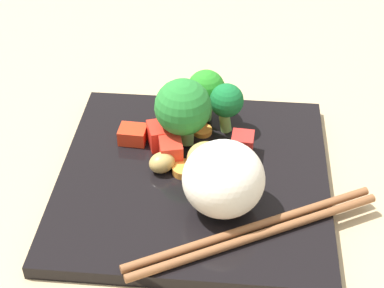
{
  "coord_description": "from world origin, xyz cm",
  "views": [
    {
      "loc": [
        6.06,
        -43.22,
        39.95
      ],
      "look_at": [
        -0.43,
        1.94,
        3.36
      ],
      "focal_mm": 56.91,
      "sensor_mm": 36.0,
      "label": 1
    }
  ],
  "objects": [
    {
      "name": "carrot_slice_3",
      "position": [
        -0.91,
        -0.11,
        1.75
      ],
      "size": [
        3.3,
        3.3,
        0.77
      ],
      "primitive_type": "cylinder",
      "rotation": [
        0.0,
        0.0,
        5.55
      ],
      "color": "orange",
      "rests_on": "square_plate"
    },
    {
      "name": "chopstick_pair",
      "position": [
        6.27,
        -7.11,
        1.74
      ],
      "size": [
        21.09,
        13.73,
        0.76
      ],
      "rotation": [
        0.0,
        0.0,
        6.83
      ],
      "color": "brown",
      "rests_on": "square_plate"
    },
    {
      "name": "pepper_chunk_4",
      "position": [
        -6.81,
        4.11,
        2.15
      ],
      "size": [
        2.73,
        2.27,
        1.57
      ],
      "primitive_type": "cube",
      "rotation": [
        0.0,
        0.0,
        0.0
      ],
      "color": "red",
      "rests_on": "square_plate"
    },
    {
      "name": "square_plate",
      "position": [
        0.0,
        0.0,
        0.68
      ],
      "size": [
        26.91,
        26.91,
        1.36
      ],
      "primitive_type": "cube",
      "rotation": [
        0.0,
        0.0,
        0.05
      ],
      "color": "black",
      "rests_on": "ground_plane"
    },
    {
      "name": "carrot_slice_2",
      "position": [
        -3.25,
        6.18,
        1.66
      ],
      "size": [
        3.69,
        3.69,
        0.59
      ],
      "primitive_type": "cylinder",
      "rotation": [
        0.0,
        0.0,
        5.89
      ],
      "color": "orange",
      "rests_on": "square_plate"
    },
    {
      "name": "pepper_chunk_1",
      "position": [
        -4.07,
        3.84,
        2.53
      ],
      "size": [
        2.84,
        3.23,
        2.34
      ],
      "primitive_type": "cube",
      "rotation": [
        0.0,
        0.0,
        1.96
      ],
      "color": "red",
      "rests_on": "square_plate"
    },
    {
      "name": "broccoli_floret_1",
      "position": [
        -1.67,
        4.41,
        5.77
      ],
      "size": [
        5.61,
        5.61,
        7.45
      ],
      "color": "#79B35D",
      "rests_on": "square_plate"
    },
    {
      "name": "broccoli_floret_2",
      "position": [
        0.14,
        9.24,
        4.81
      ],
      "size": [
        3.99,
        3.99,
        5.72
      ],
      "color": "#6BA750",
      "rests_on": "square_plate"
    },
    {
      "name": "pepper_chunk_3",
      "position": [
        -1.52,
        7.39,
        2.27
      ],
      "size": [
        3.31,
        3.06,
        1.82
      ],
      "primitive_type": "cube",
      "rotation": [
        0.0,
        0.0,
        5.97
      ],
      "color": "red",
      "rests_on": "square_plate"
    },
    {
      "name": "pepper_chunk_2",
      "position": [
        4.34,
        3.66,
        2.5
      ],
      "size": [
        2.18,
        2.21,
        2.27
      ],
      "primitive_type": "cube",
      "rotation": [
        0.0,
        0.0,
        1.55
      ],
      "color": "red",
      "rests_on": "square_plate"
    },
    {
      "name": "broccoli_floret_0",
      "position": [
        2.31,
        7.43,
        4.79
      ],
      "size": [
        3.5,
        3.5,
        5.42
      ],
      "color": "#7EBB57",
      "rests_on": "square_plate"
    },
    {
      "name": "carrot_slice_1",
      "position": [
        1.85,
        2.81,
        1.74
      ],
      "size": [
        3.96,
        3.96,
        0.77
      ],
      "primitive_type": "cylinder",
      "rotation": [
        0.0,
        0.0,
        0.82
      ],
      "color": "orange",
      "rests_on": "square_plate"
    },
    {
      "name": "pepper_chunk_0",
      "position": [
        -2.51,
        1.82,
        2.49
      ],
      "size": [
        2.88,
        3.38,
        2.25
      ],
      "primitive_type": "cube",
      "rotation": [
        0.0,
        0.0,
        1.86
      ],
      "color": "red",
      "rests_on": "square_plate"
    },
    {
      "name": "chicken_piece_1",
      "position": [
        1.01,
        0.79,
        2.79
      ],
      "size": [
        4.87,
        4.91,
        2.87
      ],
      "primitive_type": "ellipsoid",
      "rotation": [
        0.0,
        0.0,
        0.94
      ],
      "color": "tan",
      "rests_on": "square_plate"
    },
    {
      "name": "carrot_slice_4",
      "position": [
        0.37,
        6.43,
        1.62
      ],
      "size": [
        2.79,
        2.79,
        0.52
      ],
      "primitive_type": "cylinder",
      "rotation": [
        0.0,
        0.0,
        1.01
      ],
      "color": "#F89D36",
      "rests_on": "square_plate"
    },
    {
      "name": "carrot_slice_0",
      "position": [
        -2.12,
        9.41,
        1.56
      ],
      "size": [
        3.55,
        3.55,
        0.41
      ],
      "primitive_type": "cylinder",
      "rotation": [
        0.0,
        0.0,
        0.23
      ],
      "color": "orange",
      "rests_on": "square_plate"
    },
    {
      "name": "rice_mound",
      "position": [
        3.2,
        -4.16,
        4.74
      ],
      "size": [
        9.0,
        8.96,
        6.76
      ],
      "primitive_type": "ellipsoid",
      "rotation": [
        0.0,
        0.0,
        1.87
      ],
      "color": "white",
      "rests_on": "square_plate"
    },
    {
      "name": "ground_plane",
      "position": [
        0.0,
        0.0,
        -1.0
      ],
      "size": [
        110.0,
        110.0,
        2.0
      ],
      "primitive_type": "cube",
      "color": "tan"
    },
    {
      "name": "chicken_piece_0",
      "position": [
        -3.04,
        -0.46,
        2.35
      ],
      "size": [
        3.33,
        3.25,
        1.97
      ],
      "primitive_type": "ellipsoid",
      "rotation": [
        0.0,
        0.0,
        0.67
      ],
      "color": "tan",
      "rests_on": "square_plate"
    }
  ]
}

